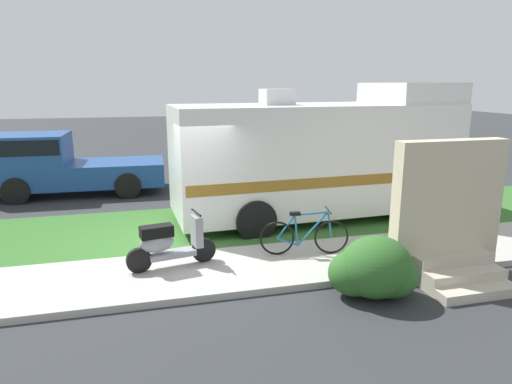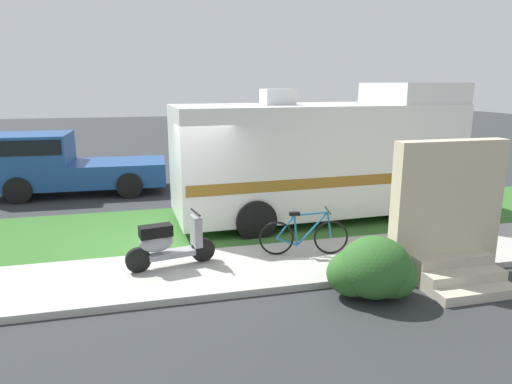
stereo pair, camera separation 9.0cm
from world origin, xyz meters
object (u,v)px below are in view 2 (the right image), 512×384
at_px(scooter, 167,243).
at_px(bottle_green, 428,233).
at_px(bicycle, 304,236).
at_px(pickup_truck_near, 59,162).
at_px(motorhome_rv, 321,156).

xyz_separation_m(scooter, bottle_green, (5.45, 0.27, -0.35)).
bearing_deg(bicycle, scooter, 179.98).
height_order(scooter, pickup_truck_near, pickup_truck_near).
relative_size(scooter, bicycle, 0.95).
bearing_deg(scooter, pickup_truck_near, 112.49).
relative_size(scooter, bottle_green, 6.03).
bearing_deg(bottle_green, bicycle, -174.65).
xyz_separation_m(motorhome_rv, scooter, (-3.89, -2.55, -1.01)).
bearing_deg(scooter, motorhome_rv, 33.18).
relative_size(motorhome_rv, scooter, 4.37).
bearing_deg(bottle_green, motorhome_rv, 124.35).
bearing_deg(motorhome_rv, bottle_green, -55.65).
bearing_deg(pickup_truck_near, bottle_green, -38.53).
height_order(scooter, bottle_green, scooter).
relative_size(motorhome_rv, bicycle, 4.16).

